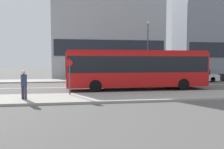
{
  "coord_description": "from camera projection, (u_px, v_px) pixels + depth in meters",
  "views": [
    {
      "loc": [
        -0.71,
        -20.09,
        2.4
      ],
      "look_at": [
        1.99,
        -1.99,
        1.26
      ],
      "focal_mm": 35.0,
      "sensor_mm": 36.0,
      "label": 1
    }
  ],
  "objects": [
    {
      "name": "sidewalk_near",
      "position": [
        91.0,
        98.0,
        13.91
      ],
      "size": [
        44.0,
        3.5,
        0.13
      ],
      "color": "#A39E93",
      "rests_on": "ground_plane"
    },
    {
      "name": "pedestrian_near_stop",
      "position": [
        24.0,
        83.0,
        12.87
      ],
      "size": [
        0.34,
        0.34,
        1.7
      ],
      "rotation": [
        0.0,
        0.0,
        -0.41
      ],
      "color": "#383347",
      "rests_on": "sidewalk_near"
    },
    {
      "name": "sidewalk_far",
      "position": [
        86.0,
        80.0,
        26.25
      ],
      "size": [
        44.0,
        3.5,
        0.13
      ],
      "color": "#A39E93",
      "rests_on": "ground_plane"
    },
    {
      "name": "bus_stop_sign",
      "position": [
        69.0,
        74.0,
        14.64
      ],
      "size": [
        0.44,
        0.12,
        2.41
      ],
      "color": "#4C4C51",
      "rests_on": "sidewalk_near"
    },
    {
      "name": "street_lamp",
      "position": [
        148.0,
        44.0,
        26.03
      ],
      "size": [
        0.36,
        0.36,
        6.98
      ],
      "color": "#4C4C51",
      "rests_on": "sidewalk_far"
    },
    {
      "name": "city_bus",
      "position": [
        137.0,
        67.0,
        18.3
      ],
      "size": [
        11.6,
        2.56,
        3.24
      ],
      "rotation": [
        0.0,
        0.0,
        0.04
      ],
      "color": "red",
      "rests_on": "ground_plane"
    },
    {
      "name": "apartment_block_left_tower",
      "position": [
        108.0,
        26.0,
        32.62
      ],
      "size": [
        15.77,
        6.38,
        15.13
      ],
      "color": "#9EA3A8",
      "rests_on": "ground_plane"
    },
    {
      "name": "parked_car_0",
      "position": [
        197.0,
        76.0,
        25.17
      ],
      "size": [
        4.5,
        1.88,
        1.44
      ],
      "color": "silver",
      "rests_on": "ground_plane"
    },
    {
      "name": "ground_plane",
      "position": [
        87.0,
        87.0,
        20.08
      ],
      "size": [
        120.0,
        120.0,
        0.0
      ],
      "primitive_type": "plane",
      "color": "#595654"
    },
    {
      "name": "lane_centerline",
      "position": [
        87.0,
        87.0,
        20.08
      ],
      "size": [
        41.8,
        0.16,
        0.01
      ],
      "color": "silver",
      "rests_on": "ground_plane"
    }
  ]
}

